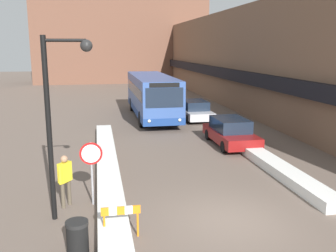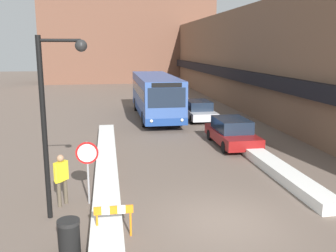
# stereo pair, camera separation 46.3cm
# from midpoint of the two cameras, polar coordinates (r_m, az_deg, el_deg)

# --- Properties ---
(ground_plane) EXTENTS (160.00, 160.00, 0.00)m
(ground_plane) POSITION_cam_midpoint_polar(r_m,az_deg,el_deg) (12.08, 9.79, -14.19)
(ground_plane) COLOR #66564C
(building_row_right) EXTENTS (5.50, 60.00, 8.57)m
(building_row_right) POSITION_cam_midpoint_polar(r_m,az_deg,el_deg) (36.87, 12.73, 9.99)
(building_row_right) COLOR brown
(building_row_right) RESTS_ON ground_plane
(building_backdrop_far) EXTENTS (26.00, 8.00, 19.87)m
(building_backdrop_far) POSITION_cam_midpoint_polar(r_m,az_deg,el_deg) (60.48, -5.92, 16.19)
(building_backdrop_far) COLOR brown
(building_backdrop_far) RESTS_ON ground_plane
(snow_bank_left) EXTENTS (0.90, 16.29, 0.39)m
(snow_bank_left) POSITION_cam_midpoint_polar(r_m,az_deg,el_deg) (16.59, -8.54, -6.11)
(snow_bank_left) COLOR silver
(snow_bank_left) RESTS_ON ground_plane
(snow_bank_right) EXTENTS (0.90, 11.34, 0.41)m
(snow_bank_right) POSITION_cam_midpoint_polar(r_m,az_deg,el_deg) (18.06, 15.04, -4.86)
(snow_bank_right) COLOR silver
(snow_bank_right) RESTS_ON ground_plane
(city_bus) EXTENTS (2.73, 11.12, 3.21)m
(city_bus) POSITION_cam_midpoint_polar(r_m,az_deg,el_deg) (28.58, -1.46, 4.76)
(city_bus) COLOR #335193
(city_bus) RESTS_ON ground_plane
(parked_car_front) EXTENTS (1.92, 4.56, 1.48)m
(parked_car_front) POSITION_cam_midpoint_polar(r_m,az_deg,el_deg) (20.82, 10.33, -0.94)
(parked_car_front) COLOR maroon
(parked_car_front) RESTS_ON ground_plane
(parked_car_middle) EXTENTS (1.91, 4.39, 1.42)m
(parked_car_middle) POSITION_cam_midpoint_polar(r_m,az_deg,el_deg) (27.97, 5.16, 2.40)
(parked_car_middle) COLOR #B7B7BC
(parked_car_middle) RESTS_ON ground_plane
(stop_sign) EXTENTS (0.76, 0.08, 2.19)m
(stop_sign) POSITION_cam_midpoint_polar(r_m,az_deg,el_deg) (12.86, -11.18, -5.02)
(stop_sign) COLOR gray
(stop_sign) RESTS_ON ground_plane
(street_lamp) EXTENTS (1.46, 0.36, 5.63)m
(street_lamp) POSITION_cam_midpoint_polar(r_m,az_deg,el_deg) (11.64, -15.97, 2.85)
(street_lamp) COLOR black
(street_lamp) RESTS_ON ground_plane
(pedestrian) EXTENTS (0.46, 0.52, 1.79)m
(pedestrian) POSITION_cam_midpoint_polar(r_m,az_deg,el_deg) (13.10, -14.97, -7.24)
(pedestrian) COLOR brown
(pedestrian) RESTS_ON ground_plane
(trash_bin) EXTENTS (0.59, 0.59, 0.95)m
(trash_bin) POSITION_cam_midpoint_polar(r_m,az_deg,el_deg) (10.32, -13.54, -16.15)
(trash_bin) COLOR black
(trash_bin) RESTS_ON ground_plane
(construction_barricade) EXTENTS (1.10, 0.06, 0.94)m
(construction_barricade) POSITION_cam_midpoint_polar(r_m,az_deg,el_deg) (10.86, -7.03, -13.32)
(construction_barricade) COLOR orange
(construction_barricade) RESTS_ON ground_plane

